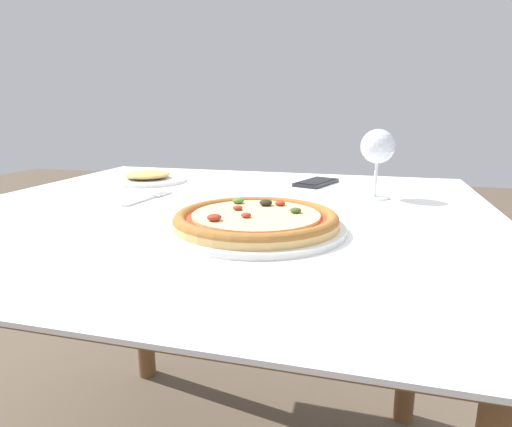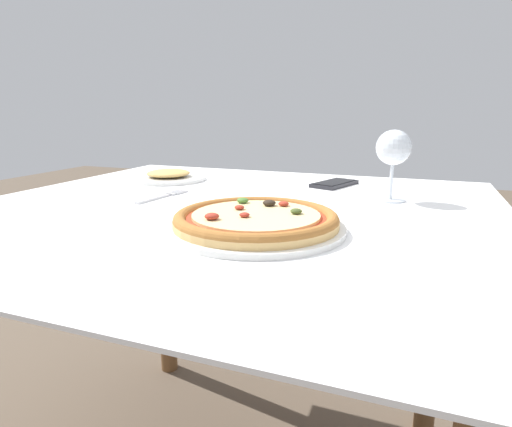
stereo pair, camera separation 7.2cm
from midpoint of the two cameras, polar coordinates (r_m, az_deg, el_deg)
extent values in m
cube|color=brown|center=(0.91, -6.97, -0.64)|extent=(1.02, 0.95, 0.04)
cube|color=white|center=(0.91, -7.01, 0.65)|extent=(1.12, 1.05, 0.01)
cylinder|color=brown|center=(1.58, -16.28, -9.11)|extent=(0.06, 0.06, 0.71)
cylinder|color=brown|center=(1.38, 18.70, -12.80)|extent=(0.06, 0.06, 0.71)
cylinder|color=white|center=(0.72, -2.84, -1.96)|extent=(0.30, 0.30, 0.01)
cylinder|color=#E0B26B|center=(0.72, -2.85, -1.11)|extent=(0.28, 0.28, 0.01)
torus|color=#A3662D|center=(0.72, -2.85, -0.65)|extent=(0.28, 0.28, 0.02)
cylinder|color=#BC381E|center=(0.72, -2.86, -0.54)|extent=(0.23, 0.23, 0.00)
cylinder|color=beige|center=(0.72, -2.86, -0.23)|extent=(0.22, 0.22, 0.00)
ellipsoid|color=#4C7A33|center=(0.80, -4.98, 1.69)|extent=(0.02, 0.02, 0.01)
ellipsoid|color=#A83323|center=(0.68, -8.62, -0.54)|extent=(0.02, 0.02, 0.01)
ellipsoid|color=#2D2319|center=(0.78, -1.33, 1.44)|extent=(0.02, 0.02, 0.01)
ellipsoid|color=#425123|center=(0.72, 2.49, 0.41)|extent=(0.02, 0.02, 0.01)
ellipsoid|color=#A83323|center=(0.69, -4.30, -0.24)|extent=(0.02, 0.02, 0.01)
ellipsoid|color=#A83323|center=(0.75, -5.22, 0.74)|extent=(0.02, 0.02, 0.01)
ellipsoid|color=#A83323|center=(0.78, 0.60, 1.36)|extent=(0.02, 0.02, 0.01)
cube|color=silver|center=(0.99, -17.35, 1.55)|extent=(0.03, 0.11, 0.00)
cube|color=silver|center=(1.04, -15.24, 2.24)|extent=(0.03, 0.02, 0.00)
cube|color=silver|center=(1.07, -14.83, 2.58)|extent=(0.01, 0.05, 0.00)
cube|color=silver|center=(1.06, -14.48, 2.55)|extent=(0.01, 0.05, 0.00)
cube|color=silver|center=(1.06, -14.12, 2.52)|extent=(0.01, 0.05, 0.00)
cube|color=silver|center=(1.05, -13.77, 2.50)|extent=(0.01, 0.05, 0.00)
cylinder|color=silver|center=(1.02, 13.59, 2.12)|extent=(0.07, 0.07, 0.00)
cylinder|color=silver|center=(1.01, 13.73, 4.52)|extent=(0.01, 0.01, 0.08)
sphere|color=silver|center=(1.00, 13.97, 8.69)|extent=(0.08, 0.08, 0.08)
cube|color=#232328|center=(1.18, 6.32, 4.11)|extent=(0.11, 0.16, 0.01)
cube|color=black|center=(1.18, 6.33, 4.38)|extent=(0.10, 0.14, 0.00)
cylinder|color=white|center=(1.26, -15.82, 4.30)|extent=(0.21, 0.21, 0.01)
ellipsoid|color=tan|center=(1.26, -15.86, 5.00)|extent=(0.12, 0.12, 0.02)
camera|label=1|loc=(0.04, -92.86, -0.70)|focal=30.00mm
camera|label=2|loc=(0.04, 87.14, 0.70)|focal=30.00mm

